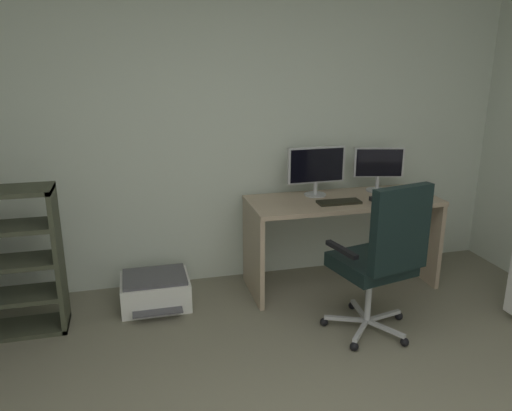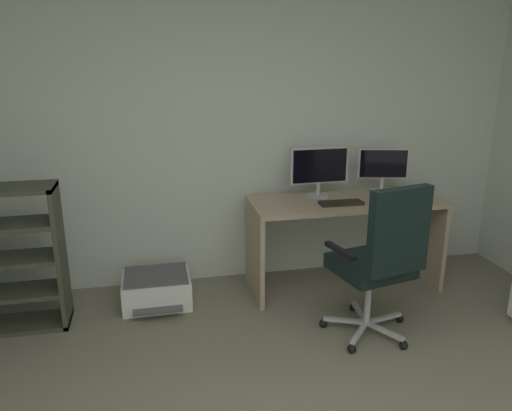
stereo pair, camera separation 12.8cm
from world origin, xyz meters
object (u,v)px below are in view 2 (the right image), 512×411
Objects in this scene: keyboard at (341,203)px; computer_mouse at (378,201)px; monitor_main at (319,168)px; printer at (157,289)px; monitor_secondary at (383,166)px; office_chair at (381,256)px; desk at (345,223)px.

keyboard is 0.30m from computer_mouse.
keyboard is at bearing -69.49° from monitor_main.
monitor_main reaches higher than computer_mouse.
computer_mouse is 1.87m from printer.
monitor_main is 1.18× the size of monitor_secondary.
computer_mouse is at bearing -36.34° from monitor_main.
computer_mouse is 0.76m from office_chair.
monitor_main reaches higher than printer.
monitor_main is at bearing -179.99° from monitor_secondary.
monitor_main is at bearing 136.67° from computer_mouse.
office_chair is (-0.08, -0.83, 0.05)m from desk.
monitor_secondary is at bearing 54.16° from computer_mouse.
desk is 2.97× the size of printer.
desk is 0.25m from keyboard.
monitor_secondary reaches higher than computer_mouse.
office_chair is at bearing -114.87° from monitor_secondary.
monitor_secondary is 0.39m from computer_mouse.
desk is at bearing 84.45° from office_chair.
monitor_main reaches higher than monitor_secondary.
monitor_main is 1.06m from office_chair.
keyboard is 0.31× the size of office_chair.
computer_mouse is (0.21, -0.14, 0.21)m from desk.
computer_mouse is at bearing -4.85° from printer.
keyboard is at bearing 167.55° from computer_mouse.
monitor_secondary is 2.10m from printer.
computer_mouse is at bearing -118.86° from monitor_secondary.
monitor_secondary reaches higher than desk.
desk is at bearing 138.60° from computer_mouse.
desk is 15.41× the size of computer_mouse.
monitor_main is 0.54m from computer_mouse.
printer is (-1.74, 0.15, -0.65)m from computer_mouse.
office_chair is at bearing -120.07° from computer_mouse.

